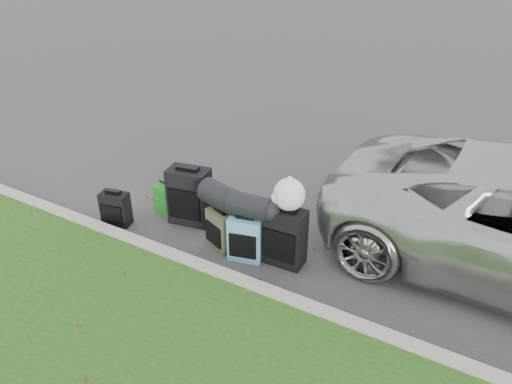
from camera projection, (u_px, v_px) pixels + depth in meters
The scene contains 12 objects.
ground at pixel (255, 236), 6.59m from camera, with size 120.00×120.00×0.00m, color #383535.
curb at pixel (212, 273), 5.80m from camera, with size 120.00×0.18×0.15m, color #9E937F.
suitcase_small_black at pixel (116, 209), 6.76m from camera, with size 0.38×0.21×0.47m, color black.
suitcase_large_black_left at pixel (190, 196), 6.74m from camera, with size 0.55×0.33×0.79m, color black.
suitcase_olive at pixel (222, 229), 6.28m from camera, with size 0.38×0.24×0.52m, color #383923.
suitcase_teal at pixel (246, 238), 6.05m from camera, with size 0.41×0.24×0.58m, color teal.
suitcase_large_black_right at pixel (285, 237), 5.94m from camera, with size 0.48×0.29×0.73m, color black.
tote_green at pixel (168, 198), 7.09m from camera, with size 0.34×0.27×0.38m, color #1C7F1D.
tote_navy at pixel (235, 204), 7.08m from camera, with size 0.24×0.19×0.26m, color navy.
duffel_left at pixel (222, 197), 6.15m from camera, with size 0.32×0.32×0.59m, color black.
duffel_right at pixel (250, 206), 5.87m from camera, with size 0.28×0.28×0.51m, color black.
trash_bag at pixel (289, 195), 5.72m from camera, with size 0.38×0.38×0.38m, color white.
Camera 1 is at (2.76, -4.72, 3.73)m, focal length 35.00 mm.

